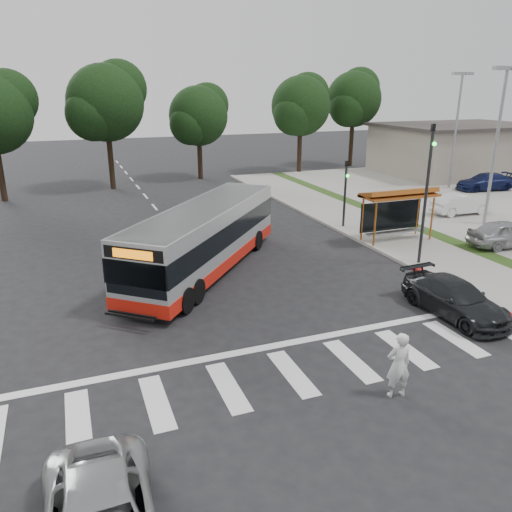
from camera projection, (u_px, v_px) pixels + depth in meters
name	position (u px, v px, depth m)	size (l,w,h in m)	color
ground	(237.00, 307.00, 19.11)	(140.00, 140.00, 0.00)	black
sidewalk_east	(368.00, 227.00, 29.89)	(4.00, 40.00, 0.12)	gray
curb_east	(338.00, 230.00, 29.21)	(0.30, 40.00, 0.15)	#9E9991
curb_east_red	(462.00, 292.00, 20.36)	(0.32, 6.00, 0.15)	maroon
parking_lot	(496.00, 204.00, 35.72)	(18.00, 36.00, 0.10)	gray
commercial_building	(458.00, 151.00, 48.01)	(14.00, 10.00, 4.40)	gray
building_roof_cap	(461.00, 126.00, 47.26)	(14.60, 10.60, 0.30)	#383330
crosswalk_ladder	(292.00, 373.00, 14.69)	(18.00, 2.60, 0.01)	silver
bus_shelter	(398.00, 199.00, 26.53)	(4.20, 1.60, 2.86)	#A5541B
traffic_signal_ne_tall	(427.00, 184.00, 22.44)	(0.18, 0.37, 6.50)	black
traffic_signal_ne_short	(345.00, 187.00, 29.08)	(0.18, 0.37, 4.00)	black
lot_light_front	(499.00, 126.00, 28.61)	(1.90, 0.35, 9.01)	gray
lot_light_mid	(458.00, 115.00, 39.49)	(1.90, 0.35, 9.01)	gray
tree_ne_a	(301.00, 105.00, 47.32)	(6.16, 5.74, 9.30)	black
tree_ne_b	(354.00, 98.00, 51.29)	(6.16, 5.74, 10.02)	black
tree_north_a	(106.00, 102.00, 39.30)	(6.60, 6.15, 10.17)	black
tree_north_b	(199.00, 115.00, 44.17)	(5.72, 5.33, 8.43)	black
transit_bus	(205.00, 239.00, 22.45)	(2.51, 11.60, 3.00)	#A6A8AA
pedestrian	(399.00, 365.00, 13.33)	(0.69, 0.45, 1.90)	silver
dark_sedan	(455.00, 298.00, 18.29)	(1.83, 4.49, 1.30)	black
parked_car_0	(508.00, 233.00, 25.85)	(1.65, 4.11, 1.40)	#999B9E
parked_car_1	(461.00, 204.00, 32.53)	(1.40, 4.03, 1.33)	silver
parked_car_3	(485.00, 182.00, 40.14)	(1.90, 4.67, 1.36)	#141C48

